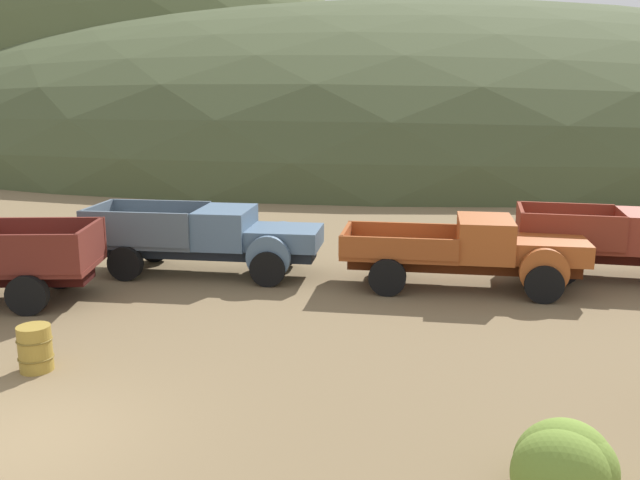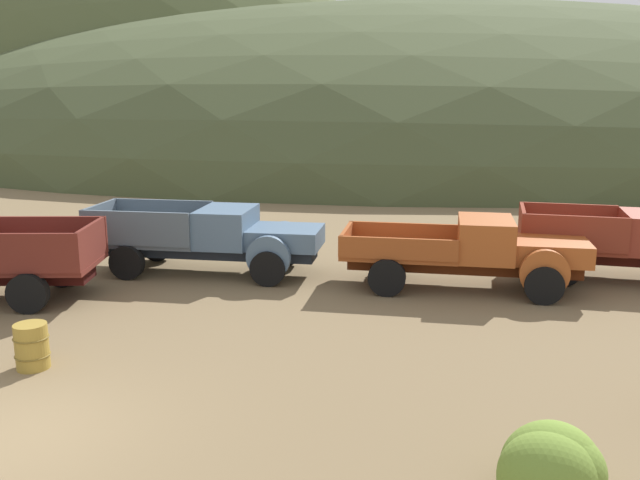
{
  "view_description": "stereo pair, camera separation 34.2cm",
  "coord_description": "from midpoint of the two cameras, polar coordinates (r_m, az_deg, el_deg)",
  "views": [
    {
      "loc": [
        4.21,
        -9.37,
        5.16
      ],
      "look_at": [
        4.74,
        8.03,
        1.28
      ],
      "focal_mm": 38.05,
      "sensor_mm": 36.0,
      "label": 1
    },
    {
      "loc": [
        4.55,
        -9.38,
        5.16
      ],
      "look_at": [
        4.74,
        8.03,
        1.28
      ],
      "focal_mm": 38.05,
      "sensor_mm": 36.0,
      "label": 2
    }
  ],
  "objects": [
    {
      "name": "bush_between_trucks",
      "position": [
        24.57,
        -23.75,
        -0.03
      ],
      "size": [
        1.17,
        1.11,
        1.05
      ],
      "color": "#3D702D",
      "rests_on": "ground"
    },
    {
      "name": "truck_rust_red",
      "position": [
        20.53,
        24.68,
        -0.26
      ],
      "size": [
        5.96,
        3.45,
        1.91
      ],
      "rotation": [
        0.0,
        0.0,
        -0.26
      ],
      "color": "#42140D",
      "rests_on": "ground"
    },
    {
      "name": "truck_oxide_orange",
      "position": [
        18.24,
        12.86,
        -0.96
      ],
      "size": [
        6.54,
        3.26,
        1.89
      ],
      "rotation": [
        0.0,
        0.0,
        -0.19
      ],
      "color": "#51220D",
      "rests_on": "ground"
    },
    {
      "name": "ground_plane",
      "position": [
        11.56,
        -24.7,
        -15.19
      ],
      "size": [
        300.0,
        300.0,
        0.0
      ],
      "primitive_type": "plane",
      "color": "brown"
    },
    {
      "name": "truck_chalk_blue",
      "position": [
        19.44,
        -8.9,
        0.11
      ],
      "size": [
        6.8,
        3.25,
        1.91
      ],
      "rotation": [
        0.0,
        0.0,
        -0.17
      ],
      "color": "#262D39",
      "rests_on": "ground"
    },
    {
      "name": "oil_drum_foreground",
      "position": [
        13.93,
        -23.49,
        -8.35
      ],
      "size": [
        0.66,
        0.66,
        0.87
      ],
      "color": "olive",
      "rests_on": "ground"
    },
    {
      "name": "bush_near_barrel",
      "position": [
        9.75,
        18.85,
        -17.85
      ],
      "size": [
        1.43,
        1.37,
        1.25
      ],
      "color": "olive",
      "rests_on": "ground"
    },
    {
      "name": "hill_distant",
      "position": [
        73.32,
        7.2,
        8.44
      ],
      "size": [
        104.58,
        85.66,
        26.42
      ],
      "primitive_type": "ellipsoid",
      "color": "#424C2D",
      "rests_on": "ground"
    }
  ]
}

